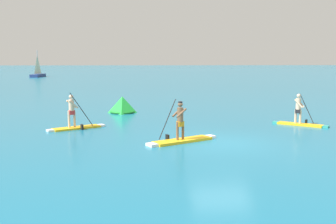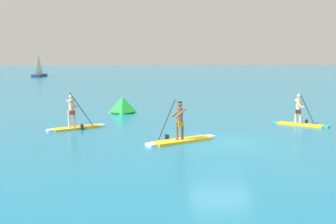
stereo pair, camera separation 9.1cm
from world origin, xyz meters
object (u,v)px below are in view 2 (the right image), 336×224
at_px(race_marker_buoy, 123,106).
at_px(sailboat_left_horizon, 39,74).
at_px(paddleboarder_far_right, 300,118).
at_px(paddleboarder_near_left, 75,121).
at_px(paddleboarder_mid_center, 181,134).

bearing_deg(race_marker_buoy, sailboat_left_horizon, 109.70).
bearing_deg(race_marker_buoy, paddleboarder_far_right, -29.93).
distance_m(paddleboarder_near_left, race_marker_buoy, 6.27).
bearing_deg(sailboat_left_horizon, paddleboarder_mid_center, -159.14).
relative_size(paddleboarder_mid_center, paddleboarder_far_right, 1.24).
relative_size(paddleboarder_far_right, sailboat_left_horizon, 0.42).
relative_size(paddleboarder_mid_center, sailboat_left_horizon, 0.52).
height_order(paddleboarder_far_right, sailboat_left_horizon, sailboat_left_horizon).
xyz_separation_m(paddleboarder_near_left, paddleboarder_far_right, (11.69, 0.38, 0.00)).
bearing_deg(paddleboarder_far_right, paddleboarder_near_left, -141.03).
height_order(paddleboarder_far_right, race_marker_buoy, paddleboarder_far_right).
distance_m(paddleboarder_mid_center, paddleboarder_far_right, 7.71).
relative_size(paddleboarder_far_right, race_marker_buoy, 1.56).
height_order(paddleboarder_near_left, sailboat_left_horizon, sailboat_left_horizon).
bearing_deg(paddleboarder_mid_center, paddleboarder_far_right, 179.82).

